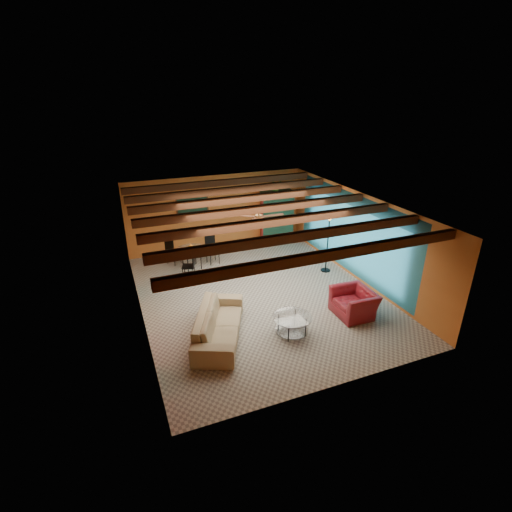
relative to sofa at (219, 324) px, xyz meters
name	(u,v)px	position (x,y,z in m)	size (l,w,h in m)	color
room	(257,216)	(1.64, 1.63, 2.00)	(6.52, 8.01, 2.71)	gray
sofa	(219,324)	(0.00, 0.00, 0.00)	(2.44, 0.96, 0.71)	#9A8663
armchair	(354,303)	(3.57, -0.36, -0.01)	(1.07, 0.94, 0.70)	maroon
coffee_table	(292,325)	(1.67, -0.54, -0.11)	(0.96, 0.96, 0.49)	white
dining_table	(191,255)	(0.28, 4.03, 0.12)	(1.85, 1.85, 0.96)	white
armoire	(275,217)	(3.84, 5.22, 0.62)	(1.12, 0.55, 1.96)	maroon
floor_lamp	(328,243)	(4.29, 2.20, 0.62)	(0.39, 0.39, 1.94)	black
ceiling_fan	(259,217)	(1.64, 1.52, 2.00)	(1.50, 1.50, 0.44)	#472614
painting	(193,207)	(0.74, 5.48, 1.29)	(1.05, 0.03, 0.65)	black
potted_plant	(276,186)	(3.84, 5.22, 1.84)	(0.43, 0.38, 0.48)	#26661E
vase	(190,238)	(0.28, 4.03, 0.69)	(0.17, 0.17, 0.18)	orange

